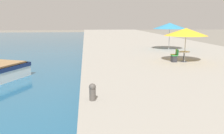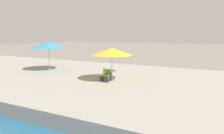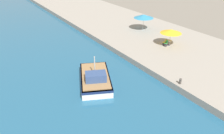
{
  "view_description": "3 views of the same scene",
  "coord_description": "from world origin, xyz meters",
  "px_view_note": "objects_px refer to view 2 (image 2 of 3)",
  "views": [
    {
      "loc": [
        0.28,
        2.96,
        3.76
      ],
      "look_at": [
        1.5,
        14.42,
        1.59
      ],
      "focal_mm": 40.0,
      "sensor_mm": 36.0,
      "label": 1
    },
    {
      "loc": [
        -6.75,
        12.48,
        4.17
      ],
      "look_at": [
        7.36,
        20.05,
        1.79
      ],
      "focal_mm": 35.0,
      "sensor_mm": 36.0,
      "label": 2
    },
    {
      "loc": [
        -15.91,
        -0.24,
        12.95
      ],
      "look_at": [
        -4.0,
        18.0,
        1.39
      ],
      "focal_mm": 35.0,
      "sensor_mm": 36.0,
      "label": 3
    }
  ],
  "objects_px": {
    "cafe_table": "(111,73)",
    "cafe_chair_left": "(103,77)",
    "cafe_chair_right": "(107,78)",
    "cafe_umbrella_white": "(49,45)",
    "cafe_umbrella_pink": "(112,52)"
  },
  "relations": [
    {
      "from": "cafe_umbrella_pink",
      "to": "cafe_chair_left",
      "type": "relative_size",
      "value": 3.33
    },
    {
      "from": "cafe_table",
      "to": "cafe_chair_left",
      "type": "xyz_separation_m",
      "value": [
        -0.66,
        0.29,
        -0.21
      ]
    },
    {
      "from": "cafe_umbrella_pink",
      "to": "cafe_umbrella_white",
      "type": "height_order",
      "value": "cafe_umbrella_white"
    },
    {
      "from": "cafe_umbrella_pink",
      "to": "cafe_chair_left",
      "type": "bearing_deg",
      "value": 150.66
    },
    {
      "from": "cafe_umbrella_white",
      "to": "cafe_table",
      "type": "bearing_deg",
      "value": -100.74
    },
    {
      "from": "cafe_umbrella_pink",
      "to": "cafe_umbrella_white",
      "type": "relative_size",
      "value": 0.9
    },
    {
      "from": "cafe_table",
      "to": "cafe_chair_right",
      "type": "relative_size",
      "value": 0.88
    },
    {
      "from": "cafe_table",
      "to": "cafe_chair_left",
      "type": "relative_size",
      "value": 0.88
    },
    {
      "from": "cafe_umbrella_white",
      "to": "cafe_table",
      "type": "distance_m",
      "value": 7.89
    },
    {
      "from": "cafe_umbrella_white",
      "to": "cafe_chair_left",
      "type": "relative_size",
      "value": 3.68
    },
    {
      "from": "cafe_umbrella_white",
      "to": "cafe_chair_left",
      "type": "height_order",
      "value": "cafe_umbrella_white"
    },
    {
      "from": "cafe_table",
      "to": "cafe_chair_right",
      "type": "xyz_separation_m",
      "value": [
        -0.72,
        -0.05,
        -0.21
      ]
    },
    {
      "from": "cafe_table",
      "to": "cafe_chair_right",
      "type": "distance_m",
      "value": 0.75
    },
    {
      "from": "cafe_umbrella_pink",
      "to": "cafe_chair_right",
      "type": "xyz_separation_m",
      "value": [
        -0.73,
        0.04,
        -1.82
      ]
    },
    {
      "from": "cafe_chair_right",
      "to": "cafe_umbrella_white",
      "type": "bearing_deg",
      "value": -19.71
    }
  ]
}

